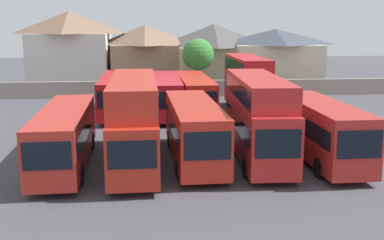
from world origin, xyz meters
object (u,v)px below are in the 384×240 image
bus_6 (116,93)px  tree_left_of_lot (198,55)px  bus_8 (195,92)px  bus_7 (166,93)px  bus_2 (134,116)px  bus_5 (321,128)px  house_terrace_right (214,55)px  house_terrace_far_right (274,57)px  bus_1 (65,134)px  bus_3 (194,128)px  house_terrace_left (70,49)px  bus_9 (247,81)px  bus_4 (258,114)px  house_terrace_centre (145,55)px

bus_6 → tree_left_of_lot: tree_left_of_lot is taller
bus_8 → tree_left_of_lot: 12.72m
bus_7 → bus_2: bearing=-8.2°
bus_5 → tree_left_of_lot: tree_left_of_lot is taller
house_terrace_right → house_terrace_far_right: house_terrace_right is taller
bus_5 → tree_left_of_lot: (-4.48, 27.94, 2.48)m
bus_1 → bus_3: 7.41m
house_terrace_left → bus_9: bearing=-44.0°
bus_3 → house_terrace_right: house_terrace_right is taller
house_terrace_far_right → bus_2: bearing=-117.3°
bus_9 → house_terrace_right: bearing=-177.6°
bus_8 → house_terrace_right: house_terrace_right is taller
bus_5 → bus_6: (-13.11, 15.68, -0.04)m
bus_7 → tree_left_of_lot: tree_left_of_lot is taller
bus_3 → bus_5: (7.43, -0.65, 0.01)m
house_terrace_right → bus_2: bearing=-105.0°
bus_3 → bus_4: bus_4 is taller
house_terrace_right → house_terrace_far_right: size_ratio=0.95×
bus_2 → house_terrace_centre: (0.27, 33.69, 1.22)m
house_terrace_right → bus_5: bearing=-86.8°
bus_1 → bus_4: 11.23m
bus_3 → house_terrace_far_right: house_terrace_far_right is taller
bus_7 → bus_9: (7.46, 0.44, 0.94)m
bus_4 → bus_1: bearing=-85.9°
bus_8 → house_terrace_right: size_ratio=1.11×
bus_8 → house_terrace_centre: (-4.63, 18.40, 2.15)m
bus_1 → bus_7: size_ratio=0.96×
bus_3 → bus_6: bus_3 is taller
bus_2 → house_terrace_right: (9.03, 33.61, 1.26)m
bus_4 → house_terrace_right: size_ratio=0.98×
bus_4 → tree_left_of_lot: (-0.85, 27.37, 1.68)m
bus_7 → house_terrace_left: size_ratio=1.17×
bus_2 → tree_left_of_lot: bearing=165.7°
house_terrace_centre → bus_2: bearing=-90.5°
bus_6 → tree_left_of_lot: (8.63, 12.26, 2.52)m
bus_1 → bus_9: bearing=136.2°
house_terrace_left → bus_2: bearing=-74.8°
bus_7 → house_terrace_far_right: house_terrace_far_right is taller
house_terrace_left → house_terrace_centre: house_terrace_left is taller
bus_5 → bus_8: (-6.01, 15.58, -0.10)m
house_terrace_centre → bus_5: bearing=-72.6°
bus_1 → house_terrace_left: (-5.16, 33.58, 2.98)m
bus_3 → tree_left_of_lot: size_ratio=1.68×
house_terrace_far_right → bus_4: bearing=-106.4°
bus_4 → house_terrace_right: bearing=179.3°
bus_1 → house_terrace_centre: house_terrace_centre is taller
house_terrace_far_right → tree_left_of_lot: house_terrace_far_right is taller
bus_6 → bus_8: bus_6 is taller
bus_7 → house_terrace_far_right: (14.56, 17.73, 1.83)m
bus_3 → bus_7: (-1.24, 14.54, -0.06)m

